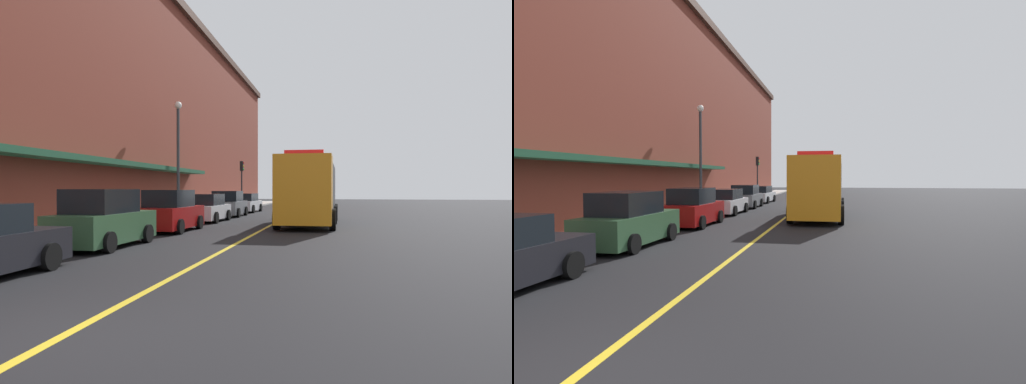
# 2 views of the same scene
# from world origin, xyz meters

# --- Properties ---
(ground_plane) EXTENTS (112.00, 112.00, 0.00)m
(ground_plane) POSITION_xyz_m (0.00, 25.00, 0.00)
(ground_plane) COLOR black
(sidewalk_left) EXTENTS (2.40, 70.00, 0.15)m
(sidewalk_left) POSITION_xyz_m (-6.20, 25.00, 0.07)
(sidewalk_left) COLOR #ADA8A0
(sidewalk_left) RESTS_ON ground
(lane_center_stripe) EXTENTS (0.16, 70.00, 0.01)m
(lane_center_stripe) POSITION_xyz_m (0.00, 25.00, 0.00)
(lane_center_stripe) COLOR gold
(lane_center_stripe) RESTS_ON ground
(brick_building_left) EXTENTS (12.85, 64.00, 14.92)m
(brick_building_left) POSITION_xyz_m (-13.24, 24.00, 7.47)
(brick_building_left) COLOR maroon
(brick_building_left) RESTS_ON ground
(parked_car_1) EXTENTS (1.97, 4.32, 1.87)m
(parked_car_1) POSITION_xyz_m (-4.01, 8.50, 0.87)
(parked_car_1) COLOR #2D5133
(parked_car_1) RESTS_ON ground
(parked_car_2) EXTENTS (2.02, 4.27, 1.84)m
(parked_car_2) POSITION_xyz_m (-3.90, 14.15, 0.85)
(parked_car_2) COLOR maroon
(parked_car_2) RESTS_ON ground
(parked_car_3) EXTENTS (2.00, 4.28, 1.60)m
(parked_car_3) POSITION_xyz_m (-3.99, 20.15, 0.75)
(parked_car_3) COLOR silver
(parked_car_3) RESTS_ON ground
(parked_car_4) EXTENTS (2.14, 4.14, 1.75)m
(parked_car_4) POSITION_xyz_m (-4.01, 25.31, 0.82)
(parked_car_4) COLOR #595B60
(parked_car_4) RESTS_ON ground
(parked_car_5) EXTENTS (2.19, 4.70, 1.53)m
(parked_car_5) POSITION_xyz_m (-4.02, 31.26, 0.73)
(parked_car_5) COLOR silver
(parked_car_5) RESTS_ON ground
(utility_truck) EXTENTS (2.92, 9.43, 3.65)m
(utility_truck) POSITION_xyz_m (1.94, 19.08, 1.74)
(utility_truck) COLOR orange
(utility_truck) RESTS_ON ground
(parking_meter_0) EXTENTS (0.14, 0.18, 1.33)m
(parking_meter_0) POSITION_xyz_m (-5.35, 13.40, 1.06)
(parking_meter_0) COLOR #4C4C51
(parking_meter_0) RESTS_ON sidewalk_left
(street_lamp_left) EXTENTS (0.44, 0.44, 6.94)m
(street_lamp_left) POSITION_xyz_m (-5.95, 20.72, 4.40)
(street_lamp_left) COLOR #33383D
(street_lamp_left) RESTS_ON sidewalk_left
(traffic_light_near) EXTENTS (0.38, 0.36, 4.30)m
(traffic_light_near) POSITION_xyz_m (-5.29, 35.70, 3.16)
(traffic_light_near) COLOR #232326
(traffic_light_near) RESTS_ON sidewalk_left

